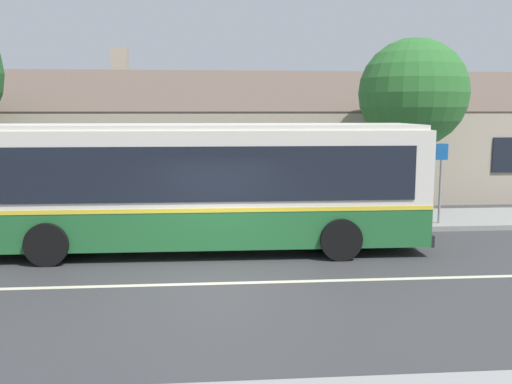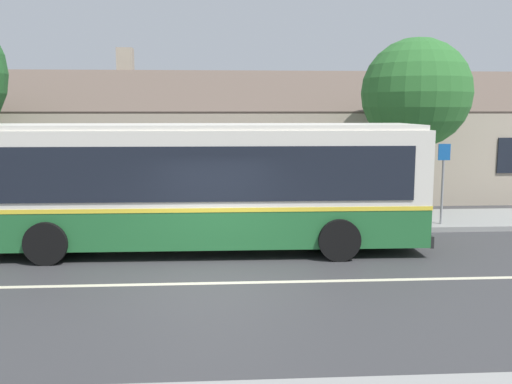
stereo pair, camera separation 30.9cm
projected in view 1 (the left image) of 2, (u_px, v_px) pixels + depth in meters
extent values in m
plane|color=#38383A|center=(217.00, 284.00, 11.66)|extent=(300.00, 300.00, 0.00)
cube|color=gray|center=(214.00, 223.00, 17.56)|extent=(60.00, 3.00, 0.15)
cube|color=beige|center=(217.00, 283.00, 11.66)|extent=(60.00, 0.16, 0.01)
cube|color=tan|center=(268.00, 151.00, 25.50)|extent=(23.88, 10.15, 3.39)
cube|color=brown|center=(275.00, 91.00, 22.63)|extent=(24.48, 5.13, 1.92)
cube|color=brown|center=(263.00, 94.00, 27.63)|extent=(24.48, 5.13, 1.92)
cube|color=tan|center=(120.00, 62.00, 25.38)|extent=(0.70, 0.70, 1.20)
cube|color=black|center=(44.00, 158.00, 19.74)|extent=(1.10, 0.06, 1.30)
cube|color=black|center=(206.00, 157.00, 20.21)|extent=(1.10, 0.06, 1.30)
cube|color=black|center=(360.00, 156.00, 20.68)|extent=(1.10, 0.06, 1.30)
cube|color=black|center=(507.00, 155.00, 21.14)|extent=(1.10, 0.06, 1.30)
cube|color=#4C3323|center=(380.00, 178.00, 20.86)|extent=(1.00, 0.06, 2.10)
cube|color=#236633|center=(190.00, 222.00, 14.36)|extent=(11.60, 2.65, 0.91)
cube|color=yellow|center=(190.00, 202.00, 14.29)|extent=(11.62, 2.67, 0.10)
cube|color=silver|center=(189.00, 165.00, 14.16)|extent=(11.60, 2.65, 1.77)
cube|color=silver|center=(188.00, 127.00, 14.02)|extent=(11.37, 2.53, 0.12)
cube|color=black|center=(191.00, 164.00, 15.42)|extent=(10.65, 0.17, 1.27)
cube|color=black|center=(186.00, 175.00, 12.92)|extent=(10.65, 0.17, 1.27)
cube|color=black|center=(417.00, 167.00, 14.58)|extent=(0.07, 2.20, 1.27)
cube|color=black|center=(418.00, 134.00, 14.46)|extent=(0.06, 1.75, 0.24)
cube|color=black|center=(415.00, 231.00, 14.82)|extent=(0.11, 2.50, 0.28)
cube|color=#B21919|center=(139.00, 213.00, 15.51)|extent=(3.24, 0.07, 0.64)
cube|color=black|center=(355.00, 184.00, 15.83)|extent=(0.90, 0.04, 2.43)
cylinder|color=black|center=(321.00, 219.00, 15.88)|extent=(1.00, 0.29, 1.00)
cylinder|color=black|center=(341.00, 239.00, 13.41)|extent=(1.00, 0.29, 1.00)
cylinder|color=black|center=(74.00, 223.00, 15.40)|extent=(1.00, 0.29, 1.00)
cylinder|color=black|center=(47.00, 244.00, 12.94)|extent=(1.00, 0.29, 1.00)
cylinder|color=#4C3828|center=(410.00, 173.00, 18.94)|extent=(0.31, 0.31, 2.91)
sphere|color=#2D6B2D|center=(413.00, 93.00, 18.56)|extent=(3.55, 3.55, 3.55)
cylinder|color=gray|center=(440.00, 184.00, 16.96)|extent=(0.07, 0.07, 2.40)
cube|color=#1959A5|center=(442.00, 152.00, 16.81)|extent=(0.36, 0.03, 0.48)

